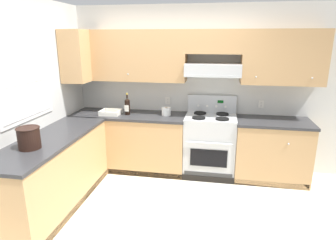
# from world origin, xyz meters

# --- Properties ---
(ground_plane) EXTENTS (7.04, 7.04, 0.00)m
(ground_plane) POSITION_xyz_m (0.00, 0.00, 0.00)
(ground_plane) COLOR beige
(wall_back) EXTENTS (4.68, 0.57, 2.55)m
(wall_back) POSITION_xyz_m (0.41, 1.53, 1.48)
(wall_back) COLOR silver
(wall_back) RESTS_ON ground_plane
(wall_left) EXTENTS (0.47, 4.00, 2.55)m
(wall_left) POSITION_xyz_m (-1.59, 0.23, 1.34)
(wall_left) COLOR silver
(wall_left) RESTS_ON ground_plane
(counter_back_run) EXTENTS (3.60, 0.65, 0.91)m
(counter_back_run) POSITION_xyz_m (0.16, 1.24, 0.45)
(counter_back_run) COLOR tan
(counter_back_run) RESTS_ON ground_plane
(counter_left_run) EXTENTS (0.63, 1.91, 0.91)m
(counter_left_run) POSITION_xyz_m (-1.24, -0.00, 0.45)
(counter_left_run) COLOR tan
(counter_left_run) RESTS_ON ground_plane
(stove) EXTENTS (0.76, 0.62, 1.20)m
(stove) POSITION_xyz_m (0.62, 1.25, 0.48)
(stove) COLOR #B7BABC
(stove) RESTS_ON ground_plane
(wine_bottle) EXTENTS (0.08, 0.08, 0.34)m
(wine_bottle) POSITION_xyz_m (-0.66, 1.21, 1.05)
(wine_bottle) COLOR black
(wine_bottle) RESTS_ON counter_back_run
(bowl) EXTENTS (0.30, 0.26, 0.07)m
(bowl) POSITION_xyz_m (-0.93, 1.17, 0.93)
(bowl) COLOR white
(bowl) RESTS_ON counter_back_run
(bucket) EXTENTS (0.25, 0.25, 0.24)m
(bucket) POSITION_xyz_m (-1.26, -0.36, 1.03)
(bucket) COLOR black
(bucket) RESTS_ON counter_left_run
(paper_towel_roll) EXTENTS (0.14, 0.14, 0.12)m
(paper_towel_roll) POSITION_xyz_m (-0.06, 1.27, 0.97)
(paper_towel_roll) COLOR white
(paper_towel_roll) RESTS_ON counter_back_run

